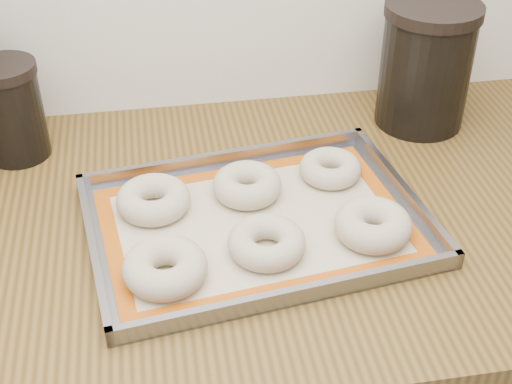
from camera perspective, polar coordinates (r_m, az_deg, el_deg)
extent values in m
cube|color=brown|center=(1.04, -4.61, -2.67)|extent=(3.06, 0.68, 0.04)
cube|color=gray|center=(1.00, 0.00, -2.69)|extent=(0.50, 0.39, 0.00)
cube|color=gray|center=(1.12, -2.43, 2.71)|extent=(0.46, 0.07, 0.02)
cube|color=gray|center=(0.88, 3.12, -8.28)|extent=(0.46, 0.07, 0.02)
cube|color=gray|center=(0.97, -12.90, -4.51)|extent=(0.05, 0.33, 0.02)
cube|color=gray|center=(1.07, 11.61, 0.12)|extent=(0.05, 0.33, 0.02)
cube|color=#C6B793|center=(1.00, 0.00, -2.57)|extent=(0.46, 0.34, 0.00)
cube|color=#AF4C0B|center=(1.10, -2.07, 1.64)|extent=(0.42, 0.08, 0.00)
cube|color=#AF4C0B|center=(0.90, 2.54, -7.57)|extent=(0.42, 0.08, 0.00)
cube|color=#AF4C0B|center=(0.97, -11.32, -4.62)|extent=(0.05, 0.25, 0.00)
cube|color=#AF4C0B|center=(1.06, 10.31, -0.49)|extent=(0.05, 0.25, 0.00)
torus|color=#BDAF93|center=(0.91, -7.30, -6.02)|extent=(0.11, 0.11, 0.04)
torus|color=#BDAF93|center=(0.94, 0.86, -4.06)|extent=(0.11, 0.11, 0.04)
torus|color=#BDAF93|center=(0.98, 9.34, -2.62)|extent=(0.14, 0.14, 0.04)
torus|color=#BDAF93|center=(1.02, -8.21, -0.60)|extent=(0.11, 0.11, 0.04)
torus|color=#BDAF93|center=(1.04, -0.72, 0.56)|extent=(0.14, 0.14, 0.04)
torus|color=#BDAF93|center=(1.09, 5.96, 1.90)|extent=(0.10, 0.10, 0.03)
cylinder|color=black|center=(1.18, -18.93, 5.82)|extent=(0.10, 0.10, 0.14)
cylinder|color=black|center=(1.15, -19.70, 9.23)|extent=(0.10, 0.10, 0.02)
cylinder|color=black|center=(1.23, 13.36, 9.42)|extent=(0.15, 0.15, 0.19)
cylinder|color=black|center=(1.19, 14.07, 13.94)|extent=(0.16, 0.16, 0.02)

